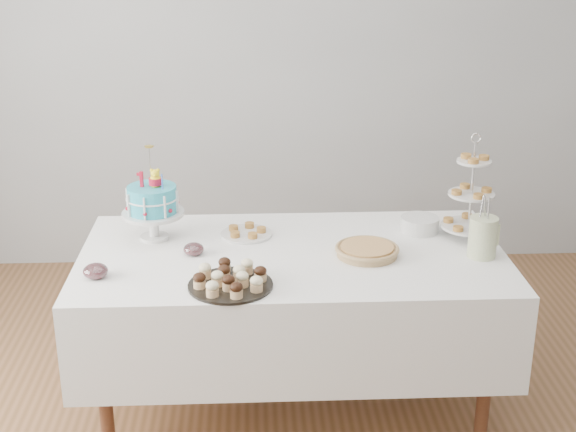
{
  "coord_description": "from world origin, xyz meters",
  "views": [
    {
      "loc": [
        -0.18,
        -3.03,
        2.19
      ],
      "look_at": [
        -0.02,
        0.3,
        0.95
      ],
      "focal_mm": 50.0,
      "sensor_mm": 36.0,
      "label": 1
    }
  ],
  "objects_px": {
    "pie": "(367,250)",
    "jam_bowl_a": "(96,271)",
    "table": "(292,298)",
    "utensil_pitcher": "(483,236)",
    "cupcake_tray": "(230,278)",
    "plate_stack": "(420,224)",
    "pastry_plate": "(246,232)",
    "tiered_stand": "(471,195)",
    "jam_bowl_b": "(194,249)",
    "birthday_cake": "(153,215)"
  },
  "relations": [
    {
      "from": "jam_bowl_a",
      "to": "jam_bowl_b",
      "type": "xyz_separation_m",
      "value": [
        0.4,
        0.23,
        -0.0
      ]
    },
    {
      "from": "cupcake_tray",
      "to": "jam_bowl_b",
      "type": "bearing_deg",
      "value": 116.78
    },
    {
      "from": "table",
      "to": "jam_bowl_b",
      "type": "bearing_deg",
      "value": -179.34
    },
    {
      "from": "jam_bowl_b",
      "to": "utensil_pitcher",
      "type": "bearing_deg",
      "value": -3.53
    },
    {
      "from": "pie",
      "to": "plate_stack",
      "type": "relative_size",
      "value": 1.57
    },
    {
      "from": "pie",
      "to": "utensil_pitcher",
      "type": "relative_size",
      "value": 1.02
    },
    {
      "from": "pastry_plate",
      "to": "jam_bowl_a",
      "type": "distance_m",
      "value": 0.77
    },
    {
      "from": "jam_bowl_b",
      "to": "jam_bowl_a",
      "type": "bearing_deg",
      "value": -150.23
    },
    {
      "from": "pie",
      "to": "tiered_stand",
      "type": "relative_size",
      "value": 0.57
    },
    {
      "from": "table",
      "to": "jam_bowl_a",
      "type": "xyz_separation_m",
      "value": [
        -0.84,
        -0.23,
        0.26
      ]
    },
    {
      "from": "birthday_cake",
      "to": "plate_stack",
      "type": "relative_size",
      "value": 2.41
    },
    {
      "from": "pie",
      "to": "jam_bowl_b",
      "type": "distance_m",
      "value": 0.78
    },
    {
      "from": "cupcake_tray",
      "to": "pie",
      "type": "relative_size",
      "value": 1.22
    },
    {
      "from": "plate_stack",
      "to": "utensil_pitcher",
      "type": "height_order",
      "value": "utensil_pitcher"
    },
    {
      "from": "cupcake_tray",
      "to": "utensil_pitcher",
      "type": "relative_size",
      "value": 1.24
    },
    {
      "from": "birthday_cake",
      "to": "utensil_pitcher",
      "type": "xyz_separation_m",
      "value": [
        1.48,
        -0.28,
        -0.02
      ]
    },
    {
      "from": "jam_bowl_a",
      "to": "utensil_pitcher",
      "type": "distance_m",
      "value": 1.69
    },
    {
      "from": "tiered_stand",
      "to": "plate_stack",
      "type": "relative_size",
      "value": 2.76
    },
    {
      "from": "pie",
      "to": "jam_bowl_a",
      "type": "height_order",
      "value": "jam_bowl_a"
    },
    {
      "from": "table",
      "to": "utensil_pitcher",
      "type": "bearing_deg",
      "value": -5.74
    },
    {
      "from": "cupcake_tray",
      "to": "pastry_plate",
      "type": "relative_size",
      "value": 1.43
    },
    {
      "from": "pie",
      "to": "plate_stack",
      "type": "bearing_deg",
      "value": 43.79
    },
    {
      "from": "tiered_stand",
      "to": "utensil_pitcher",
      "type": "distance_m",
      "value": 0.26
    },
    {
      "from": "table",
      "to": "jam_bowl_a",
      "type": "relative_size",
      "value": 18.21
    },
    {
      "from": "birthday_cake",
      "to": "cupcake_tray",
      "type": "xyz_separation_m",
      "value": [
        0.37,
        -0.54,
        -0.08
      ]
    },
    {
      "from": "table",
      "to": "jam_bowl_b",
      "type": "distance_m",
      "value": 0.51
    },
    {
      "from": "pie",
      "to": "jam_bowl_b",
      "type": "bearing_deg",
      "value": 176.68
    },
    {
      "from": "tiered_stand",
      "to": "jam_bowl_b",
      "type": "relative_size",
      "value": 5.47
    },
    {
      "from": "cupcake_tray",
      "to": "jam_bowl_b",
      "type": "height_order",
      "value": "cupcake_tray"
    },
    {
      "from": "birthday_cake",
      "to": "pastry_plate",
      "type": "relative_size",
      "value": 1.81
    },
    {
      "from": "tiered_stand",
      "to": "cupcake_tray",
      "type": "bearing_deg",
      "value": -156.17
    },
    {
      "from": "birthday_cake",
      "to": "pastry_plate",
      "type": "xyz_separation_m",
      "value": [
        0.43,
        0.02,
        -0.1
      ]
    },
    {
      "from": "tiered_stand",
      "to": "utensil_pitcher",
      "type": "xyz_separation_m",
      "value": [
        0.0,
        -0.23,
        -0.11
      ]
    },
    {
      "from": "birthday_cake",
      "to": "jam_bowl_a",
      "type": "xyz_separation_m",
      "value": [
        -0.2,
        -0.42,
        -0.09
      ]
    },
    {
      "from": "table",
      "to": "jam_bowl_a",
      "type": "distance_m",
      "value": 0.91
    },
    {
      "from": "tiered_stand",
      "to": "jam_bowl_b",
      "type": "height_order",
      "value": "tiered_stand"
    },
    {
      "from": "table",
      "to": "birthday_cake",
      "type": "distance_m",
      "value": 0.75
    },
    {
      "from": "pie",
      "to": "utensil_pitcher",
      "type": "distance_m",
      "value": 0.52
    },
    {
      "from": "jam_bowl_a",
      "to": "utensil_pitcher",
      "type": "relative_size",
      "value": 0.37
    },
    {
      "from": "cupcake_tray",
      "to": "plate_stack",
      "type": "xyz_separation_m",
      "value": [
        0.9,
        0.58,
        -0.0
      ]
    },
    {
      "from": "cupcake_tray",
      "to": "jam_bowl_b",
      "type": "xyz_separation_m",
      "value": [
        -0.17,
        0.34,
        -0.01
      ]
    },
    {
      "from": "pastry_plate",
      "to": "jam_bowl_b",
      "type": "distance_m",
      "value": 0.32
    },
    {
      "from": "plate_stack",
      "to": "pastry_plate",
      "type": "xyz_separation_m",
      "value": [
        -0.83,
        -0.01,
        -0.02
      ]
    },
    {
      "from": "pastry_plate",
      "to": "jam_bowl_b",
      "type": "xyz_separation_m",
      "value": [
        -0.24,
        -0.22,
        0.01
      ]
    },
    {
      "from": "pie",
      "to": "pastry_plate",
      "type": "height_order",
      "value": "pie"
    },
    {
      "from": "pie",
      "to": "jam_bowl_a",
      "type": "relative_size",
      "value": 2.73
    },
    {
      "from": "jam_bowl_a",
      "to": "tiered_stand",
      "type": "bearing_deg",
      "value": 12.66
    },
    {
      "from": "plate_stack",
      "to": "jam_bowl_b",
      "type": "xyz_separation_m",
      "value": [
        -1.07,
        -0.24,
        -0.01
      ]
    },
    {
      "from": "tiered_stand",
      "to": "pastry_plate",
      "type": "height_order",
      "value": "tiered_stand"
    },
    {
      "from": "birthday_cake",
      "to": "jam_bowl_a",
      "type": "relative_size",
      "value": 4.21
    }
  ]
}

